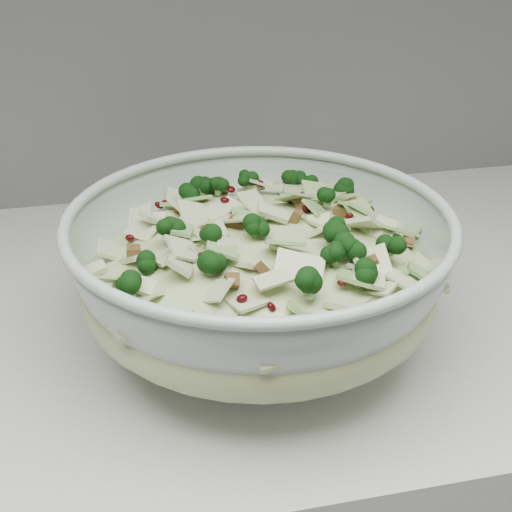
% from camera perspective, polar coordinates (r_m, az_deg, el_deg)
% --- Properties ---
extents(mixing_bowl, '(0.45, 0.45, 0.14)m').
position_cam_1_polar(mixing_bowl, '(0.64, 0.27, -1.79)').
color(mixing_bowl, '#AFC1B4').
rests_on(mixing_bowl, counter).
extents(salad, '(0.45, 0.45, 0.14)m').
position_cam_1_polar(salad, '(0.63, 0.27, -0.05)').
color(salad, '#C0D18F').
rests_on(salad, mixing_bowl).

